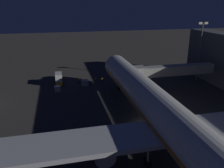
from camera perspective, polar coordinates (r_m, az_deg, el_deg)
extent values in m
plane|color=#383533|center=(46.87, 8.04, -9.86)|extent=(320.00, 320.00, 0.00)
cylinder|color=silver|center=(38.09, 12.49, -7.19)|extent=(6.10, 61.63, 6.10)
sphere|color=silver|center=(65.40, 0.95, 4.52)|extent=(5.98, 5.98, 5.98)
cube|color=orange|center=(38.29, 12.44, -7.80)|extent=(6.16, 59.17, 0.50)
cube|color=black|center=(63.42, 1.36, 5.05)|extent=(3.36, 1.40, 0.90)
cube|color=#B7BABF|center=(35.78, 14.86, -11.18)|extent=(56.89, 6.68, 0.70)
cylinder|color=black|center=(44.67, 24.59, -8.84)|extent=(2.53, 0.15, 2.53)
cylinder|color=#B7BABF|center=(34.54, -2.43, -15.61)|extent=(2.98, 5.14, 2.98)
cylinder|color=black|center=(36.64, -3.22, -13.35)|extent=(2.53, 0.15, 2.53)
cylinder|color=#B7BABF|center=(63.21, 1.71, 0.56)|extent=(0.28, 0.28, 2.34)
cylinder|color=black|center=(63.80, 1.69, -0.95)|extent=(0.45, 1.20, 1.20)
cylinder|color=#B7BABF|center=(38.39, 20.96, -14.10)|extent=(0.28, 0.28, 2.34)
cylinder|color=black|center=(39.79, 20.12, -15.77)|extent=(0.45, 1.20, 1.20)
cylinder|color=black|center=(38.93, 21.18, -16.77)|extent=(0.45, 1.20, 1.20)
cylinder|color=#B7BABF|center=(34.81, 8.88, -16.68)|extent=(0.28, 0.28, 2.34)
cylinder|color=black|center=(36.34, 8.33, -18.37)|extent=(0.45, 1.20, 1.20)
cylinder|color=black|center=(35.41, 9.13, -19.59)|extent=(0.45, 1.20, 1.20)
cube|color=#9E9E99|center=(63.56, 15.58, 3.36)|extent=(20.89, 2.60, 2.50)
cube|color=#9E9E99|center=(59.32, 6.67, 2.84)|extent=(3.20, 3.40, 3.00)
cube|color=black|center=(58.87, 5.39, 2.75)|extent=(0.70, 3.20, 2.70)
cylinder|color=#B7BABF|center=(60.77, 7.43, -0.38)|extent=(0.56, 0.56, 4.74)
cylinder|color=black|center=(61.70, 7.87, -2.15)|extent=(0.25, 0.60, 0.60)
cylinder|color=black|center=(61.30, 6.82, -2.25)|extent=(0.25, 0.60, 0.60)
cylinder|color=#59595E|center=(74.32, 20.74, 7.09)|extent=(0.40, 0.40, 17.07)
cube|color=#F9EFC6|center=(73.67, 22.17, 13.77)|extent=(1.10, 0.50, 0.60)
cube|color=#F9EFC6|center=(72.66, 20.97, 13.86)|extent=(1.10, 0.50, 0.60)
cube|color=yellow|center=(69.72, -12.95, 0.60)|extent=(2.00, 5.48, 1.10)
cube|color=silver|center=(68.56, -13.04, 1.73)|extent=(1.90, 3.84, 2.22)
cube|color=yellow|center=(71.24, -13.04, 1.92)|extent=(1.80, 1.60, 1.10)
cylinder|color=black|center=(71.71, -12.10, 0.72)|extent=(0.24, 0.70, 0.70)
cylinder|color=black|center=(71.72, -13.79, 0.59)|extent=(0.24, 0.70, 0.70)
cylinder|color=black|center=(68.08, -12.00, -0.28)|extent=(0.24, 0.70, 0.70)
cylinder|color=black|center=(68.09, -13.77, -0.41)|extent=(0.24, 0.70, 0.70)
cube|color=#B7BABF|center=(64.43, -13.30, -1.13)|extent=(1.59, 1.64, 1.50)
cube|color=#B7BABF|center=(67.69, -6.67, 0.33)|extent=(1.82, 1.79, 1.64)
cylinder|color=black|center=(69.98, -4.03, 0.73)|extent=(0.28, 0.28, 0.89)
cylinder|color=yellow|center=(69.73, -4.04, 1.34)|extent=(0.40, 0.40, 0.66)
sphere|color=tan|center=(69.59, -4.05, 1.69)|extent=(0.24, 0.24, 0.24)
sphere|color=orange|center=(69.58, -4.05, 1.73)|extent=(0.23, 0.23, 0.23)
cylinder|color=black|center=(69.63, -8.24, 0.49)|extent=(0.28, 0.28, 0.91)
cylinder|color=yellow|center=(69.38, -8.28, 1.11)|extent=(0.40, 0.40, 0.67)
sphere|color=tan|center=(69.24, -8.29, 1.46)|extent=(0.24, 0.24, 0.24)
sphere|color=orange|center=(69.22, -8.30, 1.50)|extent=(0.23, 0.23, 0.23)
cylinder|color=black|center=(69.87, -2.48, 0.72)|extent=(0.28, 0.28, 0.85)
cylinder|color=yellow|center=(69.65, -2.49, 1.26)|extent=(0.40, 0.40, 0.55)
sphere|color=tan|center=(69.53, -2.50, 1.57)|extent=(0.24, 0.24, 0.24)
sphere|color=orange|center=(69.51, -2.50, 1.61)|extent=(0.23, 0.23, 0.23)
cone|color=orange|center=(69.46, 2.28, 0.47)|extent=(0.36, 0.36, 0.55)
cone|color=orange|center=(68.46, -1.27, 0.20)|extent=(0.36, 0.36, 0.55)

